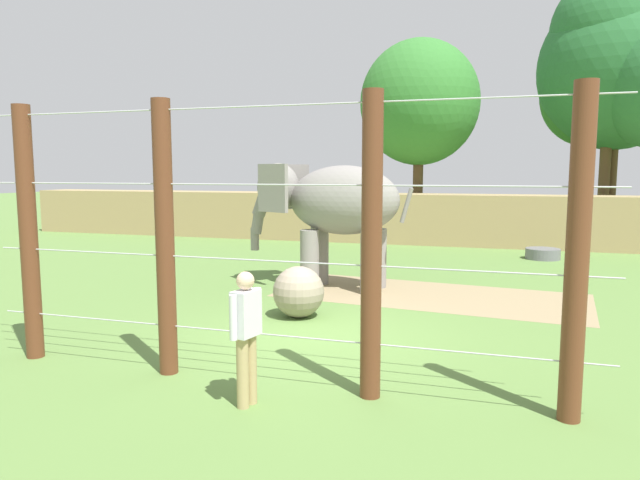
{
  "coord_description": "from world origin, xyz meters",
  "views": [
    {
      "loc": [
        2.96,
        -9.22,
        2.86
      ],
      "look_at": [
        -0.67,
        2.41,
        1.4
      ],
      "focal_mm": 32.08,
      "sensor_mm": 36.0,
      "label": 1
    }
  ],
  "objects_px": {
    "elephant": "(331,206)",
    "zookeeper": "(246,332)",
    "enrichment_ball": "(299,292)",
    "water_tub": "(543,254)"
  },
  "relations": [
    {
      "from": "elephant",
      "to": "zookeeper",
      "type": "relative_size",
      "value": 2.48
    },
    {
      "from": "zookeeper",
      "to": "elephant",
      "type": "bearing_deg",
      "value": 98.03
    },
    {
      "from": "enrichment_ball",
      "to": "water_tub",
      "type": "bearing_deg",
      "value": 61.56
    },
    {
      "from": "enrichment_ball",
      "to": "elephant",
      "type": "bearing_deg",
      "value": 93.65
    },
    {
      "from": "elephant",
      "to": "water_tub",
      "type": "height_order",
      "value": "elephant"
    },
    {
      "from": "elephant",
      "to": "zookeeper",
      "type": "height_order",
      "value": "elephant"
    },
    {
      "from": "elephant",
      "to": "enrichment_ball",
      "type": "height_order",
      "value": "elephant"
    },
    {
      "from": "elephant",
      "to": "zookeeper",
      "type": "xyz_separation_m",
      "value": [
        1.02,
        -7.21,
        -1.11
      ]
    },
    {
      "from": "elephant",
      "to": "enrichment_ball",
      "type": "xyz_separation_m",
      "value": [
        0.19,
        -2.96,
        -1.53
      ]
    },
    {
      "from": "zookeeper",
      "to": "water_tub",
      "type": "xyz_separation_m",
      "value": [
        4.33,
        13.77,
        -0.74
      ]
    }
  ]
}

